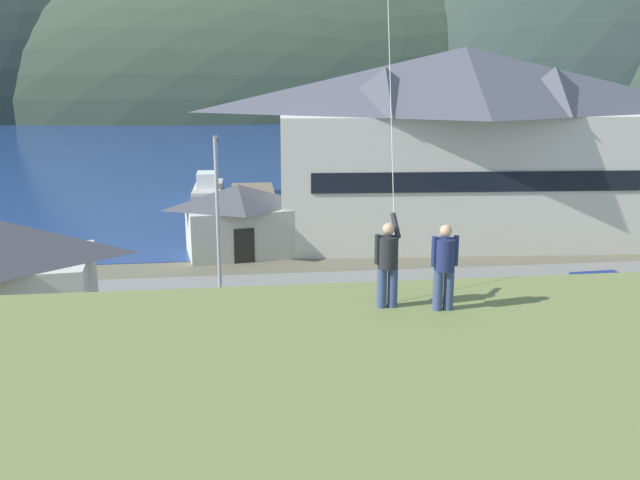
% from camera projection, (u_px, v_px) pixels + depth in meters
% --- Properties ---
extents(ground_plane, '(600.00, 600.00, 0.00)m').
position_uv_depth(ground_plane, '(339.00, 416.00, 23.22)').
color(ground_plane, '#66604C').
extents(parking_lot_pad, '(40.00, 20.00, 0.10)m').
position_uv_depth(parking_lot_pad, '(320.00, 351.00, 28.02)').
color(parking_lot_pad, gray).
rests_on(parking_lot_pad, ground).
extents(bay_water, '(360.00, 84.00, 0.03)m').
position_uv_depth(bay_water, '(261.00, 153.00, 80.89)').
color(bay_water, navy).
rests_on(bay_water, ground).
extents(far_hill_east_peak, '(132.71, 49.00, 54.21)m').
position_uv_depth(far_hill_east_peak, '(245.00, 111.00, 134.40)').
color(far_hill_east_peak, '#3D4C38').
rests_on(far_hill_east_peak, ground).
extents(far_hill_center_saddle, '(100.48, 74.13, 73.28)m').
position_uv_depth(far_hill_center_saddle, '(615.00, 107.00, 143.37)').
color(far_hill_center_saddle, '#2D3D33').
rests_on(far_hill_center_saddle, ground).
extents(harbor_lodge, '(22.94, 10.31, 11.23)m').
position_uv_depth(harbor_lodge, '(462.00, 140.00, 43.23)').
color(harbor_lodge, beige).
rests_on(harbor_lodge, ground).
extents(storage_shed_waterside, '(6.49, 4.71, 3.95)m').
position_uv_depth(storage_shed_waterside, '(239.00, 218.00, 40.89)').
color(storage_shed_waterside, beige).
rests_on(storage_shed_waterside, ground).
extents(wharf_dock, '(3.20, 11.74, 0.70)m').
position_uv_depth(wharf_dock, '(254.00, 202.00, 53.82)').
color(wharf_dock, '#70604C').
rests_on(wharf_dock, ground).
extents(moored_boat_wharfside, '(2.32, 6.64, 2.16)m').
position_uv_depth(moored_boat_wharfside, '(208.00, 190.00, 56.11)').
color(moored_boat_wharfside, '#A8A399').
rests_on(moored_boat_wharfside, ground).
extents(moored_boat_outer_mooring, '(2.77, 6.56, 2.16)m').
position_uv_depth(moored_boat_outer_mooring, '(304.00, 205.00, 50.70)').
color(moored_boat_outer_mooring, silver).
rests_on(moored_boat_outer_mooring, ground).
extents(parked_car_corner_spot, '(4.26, 2.18, 1.82)m').
position_uv_depth(parked_car_corner_spot, '(460.00, 312.00, 29.23)').
color(parked_car_corner_spot, '#B28923').
rests_on(parked_car_corner_spot, parking_lot_pad).
extents(parked_car_mid_row_center, '(4.26, 2.17, 1.82)m').
position_uv_depth(parked_car_mid_row_center, '(443.00, 371.00, 23.93)').
color(parked_car_mid_row_center, silver).
rests_on(parked_car_mid_row_center, parking_lot_pad).
extents(parked_car_front_row_silver, '(4.34, 2.34, 1.82)m').
position_uv_depth(parked_car_front_row_silver, '(240.00, 322.00, 28.24)').
color(parked_car_front_row_silver, '#B28923').
rests_on(parked_car_front_row_silver, parking_lot_pad).
extents(parked_car_front_row_red, '(4.23, 2.12, 1.82)m').
position_uv_depth(parked_car_front_row_red, '(255.00, 392.00, 22.44)').
color(parked_car_front_row_red, silver).
rests_on(parked_car_front_row_red, parking_lot_pad).
extents(parked_car_mid_row_near, '(4.32, 2.29, 1.82)m').
position_uv_depth(parked_car_mid_row_near, '(598.00, 296.00, 31.15)').
color(parked_car_mid_row_near, navy).
rests_on(parked_car_mid_row_near, parking_lot_pad).
extents(parking_light_pole, '(0.24, 0.78, 7.45)m').
position_uv_depth(parking_light_pole, '(218.00, 211.00, 31.84)').
color(parking_light_pole, '#ADADB2').
rests_on(parking_light_pole, parking_lot_pad).
extents(person_kite_flyer, '(0.51, 0.66, 1.86)m').
position_uv_depth(person_kite_flyer, '(388.00, 261.00, 14.72)').
color(person_kite_flyer, '#384770').
rests_on(person_kite_flyer, grassy_hill_foreground).
extents(person_companion, '(0.55, 0.40, 1.74)m').
position_uv_depth(person_companion, '(444.00, 265.00, 14.57)').
color(person_companion, '#384770').
rests_on(person_companion, grassy_hill_foreground).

